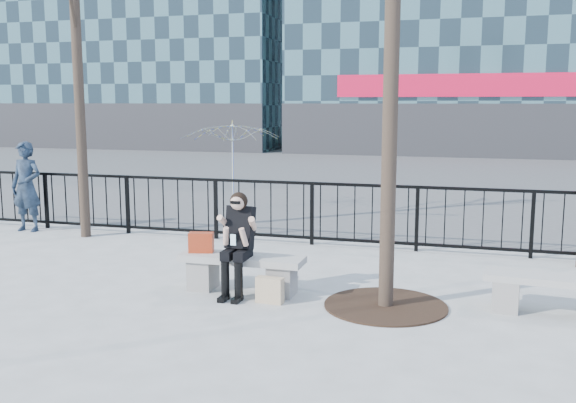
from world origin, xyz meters
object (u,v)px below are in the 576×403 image
(bench_second, at_px, (553,291))
(bench_main, at_px, (242,269))
(seated_woman, at_px, (237,244))
(standing_man, at_px, (26,187))

(bench_second, bearing_deg, bench_main, -172.40)
(bench_second, relative_size, seated_woman, 1.16)
(bench_main, relative_size, seated_woman, 1.23)
(seated_woman, bearing_deg, standing_man, 152.31)
(bench_second, bearing_deg, seated_woman, -170.01)
(bench_main, height_order, bench_second, bench_main)
(seated_woman, bearing_deg, bench_second, 4.87)
(standing_man, bearing_deg, bench_second, -15.38)
(bench_main, bearing_deg, seated_woman, -90.00)
(standing_man, bearing_deg, bench_main, -26.53)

